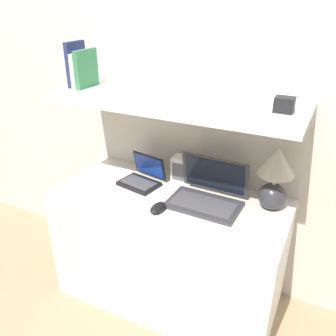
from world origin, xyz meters
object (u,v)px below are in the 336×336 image
object	(u,v)px
laptop_large	(207,195)
laptop_small	(142,178)
book_white	(81,70)
book_green	(86,69)
book_navy	(76,64)
router_box	(183,169)
shelf_gadget	(284,105)
computer_mouse	(158,208)
table_lamp	(275,174)

from	to	relation	value
laptop_large	laptop_small	distance (m)	0.42
laptop_large	book_white	distance (m)	0.97
book_white	book_green	xyz separation A→B (m)	(0.04, 0.00, 0.01)
laptop_small	book_navy	size ratio (longest dim) A/B	1.06
router_box	book_green	size ratio (longest dim) A/B	0.77
laptop_large	laptop_small	size ratio (longest dim) A/B	1.50
router_box	laptop_small	bearing A→B (deg)	-147.04
shelf_gadget	book_green	bearing A→B (deg)	180.00
laptop_small	router_box	xyz separation A→B (m)	(0.20, 0.13, 0.04)
laptop_large	book_navy	xyz separation A→B (m)	(-0.81, 0.03, 0.61)
computer_mouse	shelf_gadget	xyz separation A→B (m)	(0.51, 0.22, 0.55)
laptop_small	book_navy	world-z (taller)	book_navy
laptop_small	book_white	bearing A→B (deg)	-178.93
laptop_small	shelf_gadget	distance (m)	0.91
table_lamp	book_green	world-z (taller)	book_green
table_lamp	shelf_gadget	distance (m)	0.38
laptop_large	book_navy	bearing A→B (deg)	178.07
laptop_small	computer_mouse	size ratio (longest dim) A/B	2.21
laptop_large	book_green	size ratio (longest dim) A/B	1.89
book_white	computer_mouse	bearing A→B (deg)	-20.43
computer_mouse	shelf_gadget	world-z (taller)	shelf_gadget
laptop_small	router_box	bearing A→B (deg)	32.96
router_box	book_white	bearing A→B (deg)	-166.24
book_green	laptop_large	bearing A→B (deg)	-2.10
book_green	shelf_gadget	xyz separation A→B (m)	(1.06, 0.00, -0.07)
book_white	book_green	size ratio (longest dim) A/B	0.90
laptop_small	book_green	bearing A→B (deg)	-178.82
shelf_gadget	laptop_small	bearing A→B (deg)	179.48
book_green	laptop_small	bearing A→B (deg)	1.18
laptop_large	book_white	xyz separation A→B (m)	(-0.78, 0.03, 0.58)
laptop_large	router_box	bearing A→B (deg)	142.32
table_lamp	router_box	size ratio (longest dim) A/B	2.18
book_white	book_green	bearing A→B (deg)	0.00
book_navy	laptop_small	bearing A→B (deg)	0.98
book_white	table_lamp	bearing A→B (deg)	3.58
laptop_large	computer_mouse	size ratio (longest dim) A/B	3.31
computer_mouse	router_box	size ratio (longest dim) A/B	0.74
book_white	router_box	bearing A→B (deg)	13.76
laptop_small	router_box	distance (m)	0.24
laptop_large	book_green	bearing A→B (deg)	177.90
table_lamp	router_box	bearing A→B (deg)	172.51
laptop_small	book_green	distance (m)	0.68
table_lamp	laptop_small	size ratio (longest dim) A/B	1.33
laptop_small	book_white	world-z (taller)	book_white
laptop_large	shelf_gadget	distance (m)	0.61
shelf_gadget	laptop_large	bearing A→B (deg)	-175.11
computer_mouse	book_navy	xyz separation A→B (m)	(-0.61, 0.22, 0.63)
table_lamp	book_navy	xyz separation A→B (m)	(-1.12, -0.07, 0.46)
computer_mouse	shelf_gadget	bearing A→B (deg)	22.86
table_lamp	shelf_gadget	bearing A→B (deg)	-87.14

